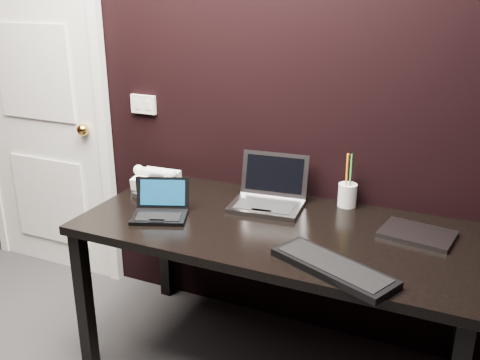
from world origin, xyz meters
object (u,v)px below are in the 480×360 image
at_px(desk, 275,241).
at_px(door, 41,107).
at_px(silver_laptop, 268,197).
at_px(closed_laptop, 417,234).
at_px(mobile_phone, 140,189).
at_px(netbook, 160,210).
at_px(pen_cup, 347,194).
at_px(ext_keyboard, 333,267).
at_px(desk_phone, 156,179).

bearing_deg(desk, door, 167.18).
height_order(silver_laptop, closed_laptop, silver_laptop).
bearing_deg(door, mobile_phone, -19.78).
distance_m(netbook, pen_cup, 0.87).
relative_size(silver_laptop, pen_cup, 1.38).
height_order(silver_laptop, ext_keyboard, silver_laptop).
xyz_separation_m(desk, ext_keyboard, (0.33, -0.28, 0.09)).
height_order(desk, silver_laptop, silver_laptop).
xyz_separation_m(door, desk, (1.65, -0.38, -0.38)).
distance_m(ext_keyboard, pen_cup, 0.64).
distance_m(netbook, desk_phone, 0.38).
xyz_separation_m(netbook, mobile_phone, (-0.22, 0.17, 0.01)).
bearing_deg(pen_cup, ext_keyboard, -80.54).
xyz_separation_m(desk, netbook, (-0.51, -0.12, 0.11)).
bearing_deg(desk, ext_keyboard, -40.48).
relative_size(silver_laptop, closed_laptop, 1.13).
relative_size(silver_laptop, mobile_phone, 3.65).
distance_m(silver_laptop, closed_laptop, 0.69).
bearing_deg(ext_keyboard, netbook, 169.02).
height_order(desk, closed_laptop, closed_laptop).
bearing_deg(ext_keyboard, desk, 139.52).
distance_m(ext_keyboard, desk_phone, 1.16).
distance_m(desk_phone, pen_cup, 0.97).
xyz_separation_m(netbook, ext_keyboard, (0.84, -0.16, -0.02)).
distance_m(door, pen_cup, 1.89).
relative_size(netbook, pen_cup, 1.17).
bearing_deg(netbook, desk_phone, 125.70).
bearing_deg(desk, closed_laptop, 13.91).
bearing_deg(closed_laptop, desk, -166.09).
bearing_deg(mobile_phone, desk_phone, 89.39).
bearing_deg(pen_cup, silver_laptop, -155.90).
xyz_separation_m(ext_keyboard, pen_cup, (-0.11, 0.63, 0.05)).
bearing_deg(desk_phone, door, 168.37).
distance_m(desk_phone, mobile_phone, 0.14).
bearing_deg(desk_phone, mobile_phone, -90.61).
xyz_separation_m(netbook, desk_phone, (-0.22, 0.31, 0.01)).
bearing_deg(silver_laptop, mobile_phone, -166.46).
bearing_deg(ext_keyboard, pen_cup, 99.46).
xyz_separation_m(netbook, silver_laptop, (0.40, 0.32, 0.01)).
bearing_deg(mobile_phone, netbook, -36.82).
xyz_separation_m(door, pen_cup, (1.88, -0.03, -0.24)).
distance_m(netbook, silver_laptop, 0.51).
height_order(desk, pen_cup, pen_cup).
relative_size(netbook, silver_laptop, 0.85).
bearing_deg(silver_laptop, desk, -60.40).
distance_m(ext_keyboard, mobile_phone, 1.11).
relative_size(desk, netbook, 5.62).
distance_m(closed_laptop, pen_cup, 0.41).
bearing_deg(desk, desk_phone, 165.70).
bearing_deg(silver_laptop, door, 173.30).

